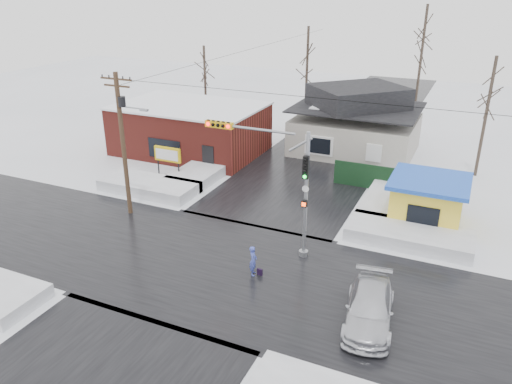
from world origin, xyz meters
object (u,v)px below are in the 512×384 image
at_px(utility_pole, 123,137).
at_px(car, 369,309).
at_px(marquee_sign, 168,155).
at_px(kiosk, 427,201).
at_px(pedestrian, 253,261).
at_px(traffic_signal, 278,174).

distance_m(utility_pole, car, 17.68).
xyz_separation_m(marquee_sign, kiosk, (18.50, 0.50, -0.46)).
relative_size(marquee_sign, pedestrian, 1.59).
relative_size(marquee_sign, car, 0.51).
bearing_deg(traffic_signal, marquee_sign, 150.28).
height_order(utility_pole, kiosk, utility_pole).
relative_size(utility_pole, kiosk, 1.96).
relative_size(traffic_signal, kiosk, 1.52).
bearing_deg(utility_pole, pedestrian, -18.26).
bearing_deg(traffic_signal, utility_pole, 177.05).
distance_m(marquee_sign, car, 20.60).
relative_size(marquee_sign, kiosk, 0.55).
xyz_separation_m(traffic_signal, car, (6.09, -4.25, -3.82)).
xyz_separation_m(kiosk, pedestrian, (-7.20, -9.87, -0.66)).
relative_size(utility_pole, pedestrian, 5.61).
xyz_separation_m(utility_pole, marquee_sign, (-1.07, 5.99, -3.19)).
relative_size(utility_pole, marquee_sign, 3.53).
bearing_deg(car, kiosk, 76.78).
distance_m(traffic_signal, utility_pole, 10.39).
bearing_deg(car, marquee_sign, 140.15).
height_order(utility_pole, pedestrian, utility_pole).
xyz_separation_m(utility_pole, pedestrian, (10.23, -3.38, -4.31)).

